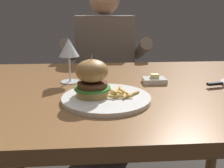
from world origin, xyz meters
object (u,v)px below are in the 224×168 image
object	(u,v)px
burger_sandwich	(92,78)
diner_person	(105,81)
main_plate	(106,98)
butter_dish	(154,80)
wine_glass	(69,49)

from	to	relation	value
burger_sandwich	diner_person	world-z (taller)	diner_person
main_plate	butter_dish	bearing A→B (deg)	42.79
burger_sandwich	wine_glass	world-z (taller)	wine_glass
butter_dish	diner_person	world-z (taller)	diner_person
wine_glass	butter_dish	distance (m)	0.35
burger_sandwich	diner_person	size ratio (longest dim) A/B	0.11
main_plate	wine_glass	distance (m)	0.28
burger_sandwich	butter_dish	distance (m)	0.30
main_plate	burger_sandwich	size ratio (longest dim) A/B	2.14
main_plate	wine_glass	xyz separation A→B (m)	(-0.13, 0.22, 0.12)
burger_sandwich	butter_dish	bearing A→B (deg)	36.00
butter_dish	wine_glass	bearing A→B (deg)	173.67
burger_sandwich	butter_dish	world-z (taller)	burger_sandwich
main_plate	wine_glass	world-z (taller)	wine_glass
burger_sandwich	wine_glass	size ratio (longest dim) A/B	0.76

